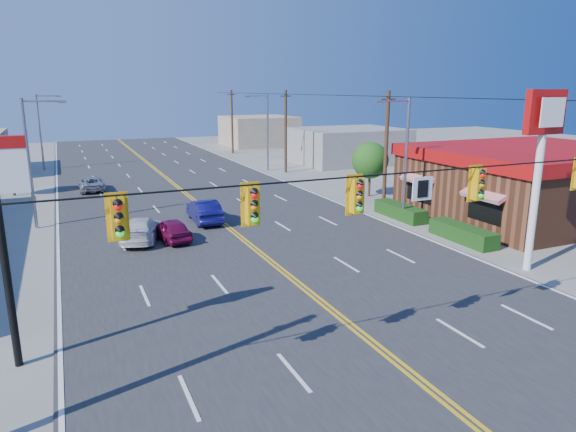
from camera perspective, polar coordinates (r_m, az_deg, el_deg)
name	(u,v)px	position (r m, az deg, el deg)	size (l,w,h in m)	color
ground	(383,353)	(17.90, 10.48, -14.71)	(160.00, 160.00, 0.00)	gray
road	(215,218)	(35.12, -8.08, -0.17)	(20.00, 120.00, 0.06)	#2D2D30
signal_span	(386,210)	(16.09, 10.88, 0.66)	(24.32, 0.34, 9.00)	#47301E
kfc	(530,182)	(38.68, 25.30, 3.48)	(16.30, 12.40, 4.70)	brown
kfc_pylon	(541,144)	(26.34, 26.33, 7.14)	(2.20, 0.36, 8.50)	white
streetlight_se	(404,154)	(33.65, 12.73, 6.79)	(2.55, 0.25, 8.00)	gray
streetlight_ne	(266,128)	(54.74, -2.48, 9.75)	(2.55, 0.25, 8.00)	gray
streetlight_sw	(32,156)	(35.11, -26.57, 5.95)	(2.55, 0.25, 8.00)	gray
streetlight_nw	(42,128)	(60.99, -25.69, 8.84)	(2.55, 0.25, 8.00)	gray
utility_pole_near	(386,151)	(37.73, 10.83, 7.14)	(0.28, 0.28, 8.40)	#47301E
utility_pole_mid	(286,132)	(53.46, -0.26, 9.32)	(0.28, 0.28, 8.40)	#47301E
utility_pole_far	(232,122)	(70.28, -6.24, 10.35)	(0.28, 0.28, 8.40)	#47301E
tree_kfc_rear	(370,160)	(41.90, 9.12, 6.12)	(2.94, 2.94, 4.41)	#47301E
tree_west	(10,162)	(47.34, -28.49, 5.33)	(2.80, 2.80, 4.20)	#47301E
bld_east_mid	(348,145)	(61.66, 6.68, 7.79)	(12.00, 10.00, 4.00)	gray
bld_east_far	(259,131)	(80.19, -3.28, 9.41)	(10.00, 10.00, 4.40)	tan
car_magenta	(172,230)	(30.16, -12.82, -1.56)	(1.49, 3.71, 1.27)	maroon
car_blue	(204,212)	(33.90, -9.29, 0.50)	(1.55, 4.45, 1.47)	#110F58
car_white	(141,230)	(30.49, -16.02, -1.51)	(1.88, 4.62, 1.34)	silver
car_silver	(91,184)	(46.87, -21.00, 3.30)	(2.00, 4.34, 1.21)	#ACAAB0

